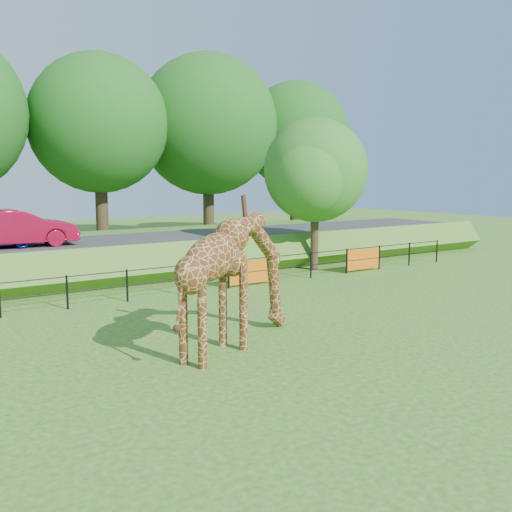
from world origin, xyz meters
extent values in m
plane|color=#2D5D17|center=(0.00, 0.00, 0.00)|extent=(90.00, 90.00, 0.00)
cube|color=#2D5D17|center=(0.00, 15.50, 0.65)|extent=(40.00, 9.00, 1.30)
cube|color=#313134|center=(0.00, 14.00, 1.36)|extent=(40.00, 5.00, 0.12)
imported|color=#B40C31|center=(-4.25, 13.79, 2.16)|extent=(4.54, 1.63, 1.49)
imported|color=black|center=(3.55, 9.84, 0.79)|extent=(0.68, 0.58, 1.58)
cylinder|color=#342717|center=(7.50, 9.60, 1.60)|extent=(0.36, 0.36, 3.20)
sphere|color=#2C661C|center=(7.50, 9.60, 4.46)|extent=(4.60, 4.60, 4.60)
sphere|color=#2C661C|center=(8.65, 10.29, 4.00)|extent=(3.45, 3.45, 3.45)
sphere|color=#2C661C|center=(6.58, 8.91, 4.12)|extent=(3.22, 3.22, 3.22)
cylinder|color=#342717|center=(2.00, 22.00, 2.50)|extent=(0.70, 0.70, 5.00)
sphere|color=#175216|center=(2.00, 22.00, 7.14)|extent=(7.80, 7.80, 7.80)
cylinder|color=#342717|center=(9.00, 22.00, 2.50)|extent=(0.70, 0.70, 5.00)
sphere|color=#175216|center=(9.00, 22.00, 7.42)|extent=(8.80, 8.80, 8.80)
cylinder|color=#342717|center=(16.00, 22.00, 2.50)|extent=(0.70, 0.70, 5.00)
sphere|color=#175216|center=(16.00, 22.00, 7.04)|extent=(7.40, 7.40, 7.40)
camera|label=1|loc=(-8.94, -10.10, 4.22)|focal=40.00mm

